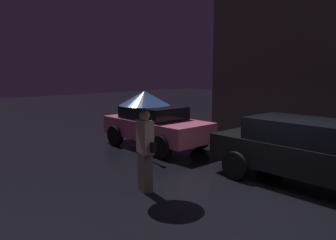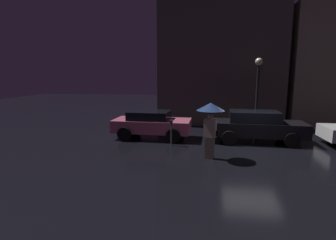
{
  "view_description": "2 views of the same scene",
  "coord_description": "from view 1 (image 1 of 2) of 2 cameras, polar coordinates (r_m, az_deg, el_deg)",
  "views": [
    {
      "loc": [
        3.46,
        -5.98,
        2.65
      ],
      "look_at": [
        -2.96,
        0.13,
        1.31
      ],
      "focal_mm": 35.0,
      "sensor_mm": 36.0,
      "label": 1
    },
    {
      "loc": [
        -1.94,
        -11.67,
        3.29
      ],
      "look_at": [
        -3.77,
        -0.37,
        1.29
      ],
      "focal_mm": 28.0,
      "sensor_mm": 36.0,
      "label": 2
    }
  ],
  "objects": [
    {
      "name": "ground_plane",
      "position": [
        7.4,
        15.67,
        -12.7
      ],
      "size": [
        60.0,
        60.0,
        0.0
      ],
      "primitive_type": "plane",
      "color": "black"
    },
    {
      "name": "building_facade_left",
      "position": [
        13.58,
        26.19,
        17.48
      ],
      "size": [
        7.96,
        3.0,
        9.88
      ],
      "color": "#564C47",
      "rests_on": "ground"
    },
    {
      "name": "parked_car_pink",
      "position": [
        11.33,
        -2.16,
        -0.93
      ],
      "size": [
        3.97,
        1.97,
        1.42
      ],
      "rotation": [
        0.0,
        0.0,
        -0.01
      ],
      "color": "#DB6684",
      "rests_on": "ground"
    },
    {
      "name": "parked_car_black",
      "position": [
        8.24,
        22.91,
        -4.99
      ],
      "size": [
        4.52,
        1.89,
        1.53
      ],
      "rotation": [
        0.0,
        0.0,
        -0.02
      ],
      "color": "black",
      "rests_on": "ground"
    },
    {
      "name": "pedestrian_with_umbrella",
      "position": [
        7.02,
        -4.08,
        1.11
      ],
      "size": [
        1.09,
        1.09,
        2.22
      ],
      "rotation": [
        0.0,
        0.0,
        2.89
      ],
      "color": "#66564C",
      "rests_on": "ground"
    },
    {
      "name": "parking_meter",
      "position": [
        9.58,
        -3.1,
        -2.8
      ],
      "size": [
        0.12,
        0.1,
        1.21
      ],
      "color": "#4C5154",
      "rests_on": "ground"
    }
  ]
}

